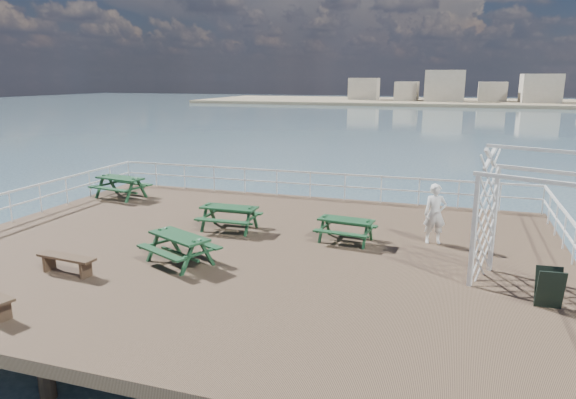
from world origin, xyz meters
The scene contains 11 objects.
ground centered at (0.00, 0.00, -0.15)m, with size 18.00×14.00×0.30m, color brown.
sea_backdrop centered at (12.54, 134.07, -0.51)m, with size 300.00×300.00×9.20m.
railing centered at (-0.07, 2.57, 0.87)m, with size 17.77×13.76×1.10m.
picnic_table_a centered at (-7.48, 4.31, 0.63)m, with size 2.30×1.98×0.99m.
picnic_table_b centered at (-1.24, 1.47, 0.57)m, with size 1.85×1.49×0.89m.
picnic_table_c centered at (2.65, 1.43, 0.52)m, with size 1.79×1.51×0.81m.
picnic_table_d centered at (-1.21, -1.81, 0.58)m, with size 2.30×2.13×0.90m.
flat_bench_far centered at (-3.57, -3.38, 0.36)m, with size 1.68×0.54×0.48m.
trellis_arbor centered at (7.60, -0.87, 1.49)m, with size 3.05×2.36×3.36m.
sandwich_board centered at (7.80, -1.76, 0.44)m, with size 0.58×0.45×0.91m.
person centered at (5.21, 2.14, 0.91)m, with size 0.66×0.44×1.82m, color white.
Camera 1 is at (5.63, -13.36, 4.89)m, focal length 32.00 mm.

